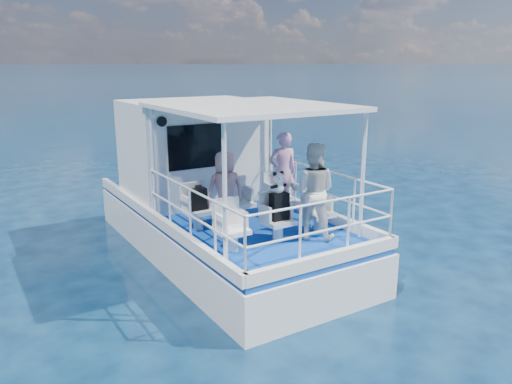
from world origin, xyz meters
TOP-DOWN VIEW (x-y plane):
  - ground at (0.00, 0.00)m, footprint 2000.00×2000.00m
  - hull at (0.00, 1.00)m, footprint 3.00×7.00m
  - deck at (0.00, 1.00)m, footprint 2.90×6.90m
  - cabin at (0.00, 2.30)m, footprint 2.85×2.00m
  - canopy at (0.00, -0.20)m, footprint 3.00×3.20m
  - canopy_posts at (0.00, -0.25)m, footprint 2.77×2.97m
  - railings at (0.00, -0.58)m, footprint 2.84×3.59m
  - seat_port_fwd at (-0.90, 0.20)m, footprint 0.48×0.46m
  - seat_center_fwd at (0.00, 0.20)m, footprint 0.48×0.46m
  - seat_stbd_fwd at (0.90, 0.20)m, footprint 0.48×0.46m
  - seat_port_aft at (-0.90, -1.10)m, footprint 0.48×0.46m
  - seat_center_aft at (0.00, -1.10)m, footprint 0.48×0.46m
  - seat_stbd_aft at (0.90, -1.10)m, footprint 0.48×0.46m
  - passenger_port_fwd at (-0.43, 0.01)m, footprint 0.59×0.46m
  - passenger_stbd_fwd at (1.07, 0.31)m, footprint 0.68×0.53m
  - passenger_stbd_aft at (0.60, -1.28)m, footprint 1.04×1.03m
  - backpack_port at (-0.90, 0.18)m, footprint 0.30×0.17m
  - backpack_center at (0.02, -1.10)m, footprint 0.31×0.18m
  - compact_camera at (-0.90, 0.16)m, footprint 0.11×0.07m
  - panda at (0.00, -1.09)m, footprint 0.24×0.20m

SIDE VIEW (x-z plane):
  - ground at x=0.00m, z-range 0.00..0.00m
  - hull at x=0.00m, z-range -0.80..0.80m
  - deck at x=0.00m, z-range 0.80..0.90m
  - seat_port_fwd at x=-0.90m, z-range 0.90..1.28m
  - seat_center_fwd at x=0.00m, z-range 0.90..1.28m
  - seat_stbd_fwd at x=0.90m, z-range 0.90..1.28m
  - seat_port_aft at x=-0.90m, z-range 0.90..1.28m
  - seat_center_aft at x=0.00m, z-range 0.90..1.28m
  - seat_stbd_aft at x=0.90m, z-range 0.90..1.28m
  - railings at x=0.00m, z-range 0.90..1.90m
  - backpack_port at x=-0.90m, z-range 1.28..1.68m
  - backpack_center at x=0.02m, z-range 1.28..1.75m
  - passenger_port_fwd at x=-0.43m, z-range 0.90..2.35m
  - compact_camera at x=-0.90m, z-range 1.68..1.74m
  - passenger_stbd_fwd at x=1.07m, z-range 0.90..2.56m
  - passenger_stbd_aft at x=0.60m, z-range 0.90..2.59m
  - panda at x=0.00m, z-range 1.75..2.12m
  - cabin at x=0.00m, z-range 0.90..3.10m
  - canopy_posts at x=0.00m, z-range 0.90..3.10m
  - canopy at x=0.00m, z-range 3.10..3.18m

